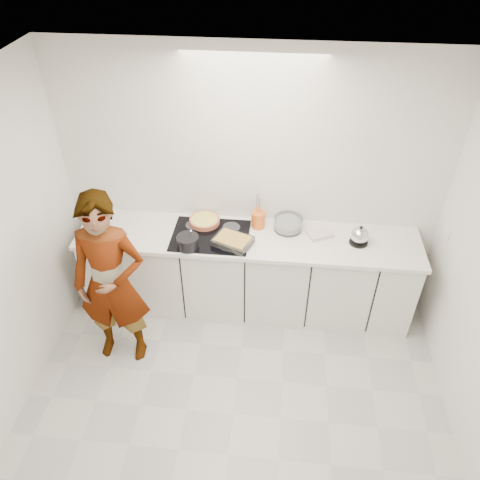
# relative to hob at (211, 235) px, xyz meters

# --- Properties ---
(floor) EXTENTS (3.60, 3.20, 0.00)m
(floor) POSITION_rel_hob_xyz_m (0.35, -1.26, -0.92)
(floor) COLOR beige
(floor) RESTS_ON ground
(ceiling) EXTENTS (3.60, 3.20, 0.00)m
(ceiling) POSITION_rel_hob_xyz_m (0.35, -1.26, 1.68)
(ceiling) COLOR white
(ceiling) RESTS_ON wall_back
(wall_back) EXTENTS (3.60, 0.00, 2.60)m
(wall_back) POSITION_rel_hob_xyz_m (0.35, 0.34, 0.38)
(wall_back) COLOR white
(wall_back) RESTS_ON ground
(base_cabinets) EXTENTS (3.20, 0.58, 0.87)m
(base_cabinets) POSITION_rel_hob_xyz_m (0.35, 0.02, -0.48)
(base_cabinets) COLOR silver
(base_cabinets) RESTS_ON floor
(countertop) EXTENTS (3.24, 0.64, 0.04)m
(countertop) POSITION_rel_hob_xyz_m (0.35, 0.02, -0.03)
(countertop) COLOR white
(countertop) RESTS_ON base_cabinets
(hob) EXTENTS (0.72, 0.54, 0.01)m
(hob) POSITION_rel_hob_xyz_m (0.00, 0.00, 0.00)
(hob) COLOR black
(hob) RESTS_ON countertop
(tart_dish) EXTENTS (0.34, 0.34, 0.05)m
(tart_dish) POSITION_rel_hob_xyz_m (-0.09, 0.18, 0.03)
(tart_dish) COLOR #C26443
(tart_dish) RESTS_ON hob
(saucepan) EXTENTS (0.26, 0.26, 0.19)m
(saucepan) POSITION_rel_hob_xyz_m (-0.18, -0.19, 0.06)
(saucepan) COLOR black
(saucepan) RESTS_ON hob
(baking_dish) EXTENTS (0.40, 0.35, 0.06)m
(baking_dish) POSITION_rel_hob_xyz_m (0.22, -0.11, 0.04)
(baking_dish) COLOR silver
(baking_dish) RESTS_ON hob
(mixing_bowl) EXTENTS (0.35, 0.35, 0.13)m
(mixing_bowl) POSITION_rel_hob_xyz_m (0.72, 0.18, 0.05)
(mixing_bowl) COLOR silver
(mixing_bowl) RESTS_ON countertop
(tea_towel) EXTENTS (0.27, 0.24, 0.04)m
(tea_towel) POSITION_rel_hob_xyz_m (1.02, 0.12, 0.01)
(tea_towel) COLOR white
(tea_towel) RESTS_ON countertop
(kettle) EXTENTS (0.20, 0.20, 0.19)m
(kettle) POSITION_rel_hob_xyz_m (1.38, 0.03, 0.08)
(kettle) COLOR black
(kettle) RESTS_ON countertop
(utensil_crock) EXTENTS (0.17, 0.17, 0.17)m
(utensil_crock) POSITION_rel_hob_xyz_m (0.43, 0.20, 0.08)
(utensil_crock) COLOR orange
(utensil_crock) RESTS_ON countertop
(cook) EXTENTS (0.65, 0.44, 1.74)m
(cook) POSITION_rel_hob_xyz_m (-0.75, -0.68, -0.05)
(cook) COLOR silver
(cook) RESTS_ON floor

